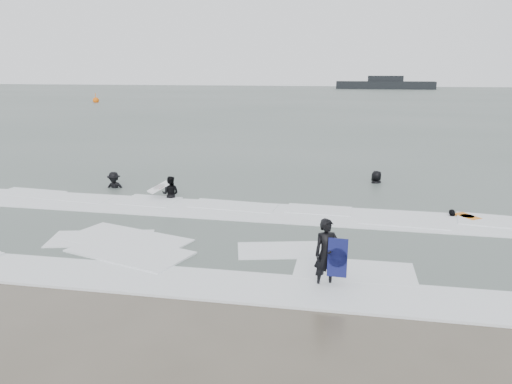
% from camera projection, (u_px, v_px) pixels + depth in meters
% --- Properties ---
extents(ground, '(320.00, 320.00, 0.00)m').
position_uv_depth(ground, '(217.00, 276.00, 13.19)').
color(ground, brown).
rests_on(ground, ground).
extents(sea, '(320.00, 320.00, 0.00)m').
position_uv_depth(sea, '(342.00, 100.00, 89.24)').
color(sea, '#47544C').
rests_on(sea, ground).
extents(surfer_centre, '(0.77, 0.67, 1.79)m').
position_uv_depth(surfer_centre, '(325.00, 286.00, 12.60)').
color(surfer_centre, black).
rests_on(surfer_centre, ground).
extents(surfer_wading, '(0.78, 0.63, 1.54)m').
position_uv_depth(surfer_wading, '(171.00, 199.00, 21.08)').
color(surfer_wading, black).
rests_on(surfer_wading, ground).
extents(surfer_breaker, '(1.15, 0.76, 1.66)m').
position_uv_depth(surfer_breaker, '(114.00, 189.00, 22.82)').
color(surfer_breaker, black).
rests_on(surfer_breaker, ground).
extents(surfer_right_near, '(0.94, 0.66, 1.48)m').
position_uv_depth(surfer_right_near, '(452.00, 218.00, 18.41)').
color(surfer_right_near, black).
rests_on(surfer_right_near, ground).
extents(surfer_right_far, '(0.99, 1.04, 1.79)m').
position_uv_depth(surfer_right_far, '(376.00, 184.00, 23.90)').
color(surfer_right_far, black).
rests_on(surfer_right_far, ground).
extents(surf_foam, '(30.03, 9.06, 0.09)m').
position_uv_depth(surf_foam, '(248.00, 232.00, 16.70)').
color(surf_foam, white).
rests_on(surf_foam, ground).
extents(bodyboards, '(13.06, 8.02, 1.25)m').
position_uv_depth(bodyboards, '(311.00, 214.00, 17.12)').
color(bodyboards, '#10144C').
rests_on(bodyboards, ground).
extents(buoy, '(1.00, 1.00, 1.65)m').
position_uv_depth(buoy, '(96.00, 100.00, 82.88)').
color(buoy, '#F5610A').
rests_on(buoy, ground).
extents(vessel_horizon, '(27.27, 4.87, 3.70)m').
position_uv_depth(vessel_horizon, '(385.00, 84.00, 141.39)').
color(vessel_horizon, black).
rests_on(vessel_horizon, ground).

